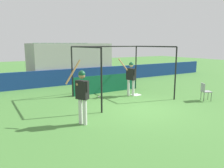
% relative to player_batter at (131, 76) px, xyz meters
% --- Properties ---
extents(ground_plane, '(60.00, 60.00, 0.00)m').
position_rel_player_batter_xyz_m(ground_plane, '(-1.03, -2.18, -1.06)').
color(ground_plane, '#477F38').
extents(outfield_wall, '(24.00, 0.12, 1.05)m').
position_rel_player_batter_xyz_m(outfield_wall, '(-1.03, 4.59, -0.54)').
color(outfield_wall, navy).
rests_on(outfield_wall, ground).
extents(bleacher_section, '(5.40, 3.20, 2.73)m').
position_rel_player_batter_xyz_m(bleacher_section, '(-1.03, 6.25, 0.30)').
color(bleacher_section, '#9E9E99').
rests_on(bleacher_section, ground).
extents(batting_cage, '(4.07, 3.16, 2.55)m').
position_rel_player_batter_xyz_m(batting_cage, '(-0.64, 0.79, 0.02)').
color(batting_cage, black).
rests_on(batting_cage, ground).
extents(home_plate, '(0.44, 0.44, 0.02)m').
position_rel_player_batter_xyz_m(home_plate, '(0.36, -0.01, -1.05)').
color(home_plate, white).
rests_on(home_plate, ground).
extents(player_batter, '(0.56, 0.91, 1.92)m').
position_rel_player_batter_xyz_m(player_batter, '(0.00, 0.00, 0.00)').
color(player_batter, silver).
rests_on(player_batter, ground).
extents(player_waiting, '(0.66, 0.63, 2.14)m').
position_rel_player_batter_xyz_m(player_waiting, '(-3.79, -2.50, 0.04)').
color(player_waiting, silver).
rests_on(player_waiting, ground).
extents(folding_chair, '(0.55, 0.55, 0.84)m').
position_rel_player_batter_xyz_m(folding_chair, '(2.41, -2.62, -0.54)').
color(folding_chair, '#99999E').
rests_on(folding_chair, ground).
extents(baseball, '(0.07, 0.07, 0.07)m').
position_rel_player_batter_xyz_m(baseball, '(-1.58, 0.52, -1.02)').
color(baseball, white).
rests_on(baseball, ground).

